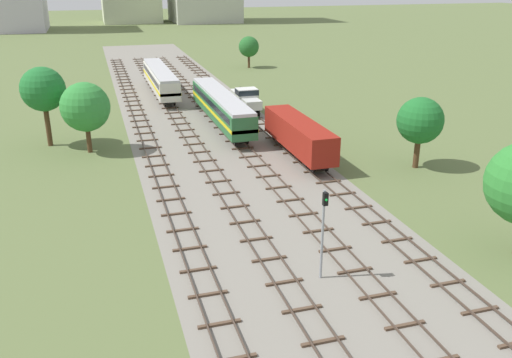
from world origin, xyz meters
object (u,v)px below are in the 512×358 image
(passenger_coach_centre_left_near, at_px, (221,105))
(passenger_coach_left_midfar, at_px, (160,78))
(signal_post_near, at_px, (323,224))
(freight_boxcar_centre_nearest, at_px, (299,134))
(shunter_loco_centre_mid, at_px, (246,98))

(passenger_coach_centre_left_near, distance_m, passenger_coach_left_midfar, 21.28)
(passenger_coach_left_midfar, height_order, signal_post_near, signal_post_near)
(passenger_coach_left_midfar, relative_size, signal_post_near, 3.72)
(freight_boxcar_centre_nearest, bearing_deg, passenger_coach_centre_left_near, 108.70)
(passenger_coach_left_midfar, bearing_deg, freight_boxcar_centre_nearest, -74.66)
(passenger_coach_centre_left_near, height_order, shunter_loco_centre_mid, passenger_coach_centre_left_near)
(freight_boxcar_centre_nearest, height_order, passenger_coach_left_midfar, passenger_coach_left_midfar)
(passenger_coach_centre_left_near, distance_m, signal_post_near, 37.10)
(freight_boxcar_centre_nearest, height_order, passenger_coach_centre_left_near, passenger_coach_centre_left_near)
(shunter_loco_centre_mid, xyz_separation_m, passenger_coach_left_midfar, (-9.56, 15.03, 0.60))
(passenger_coach_left_midfar, xyz_separation_m, signal_post_near, (2.39, -57.74, 1.11))
(passenger_coach_centre_left_near, xyz_separation_m, shunter_loco_centre_mid, (4.78, 5.70, -0.60))
(passenger_coach_left_midfar, bearing_deg, shunter_loco_centre_mid, -57.55)
(freight_boxcar_centre_nearest, xyz_separation_m, passenger_coach_left_midfar, (-9.56, 34.87, 0.16))
(shunter_loco_centre_mid, distance_m, passenger_coach_left_midfar, 17.83)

